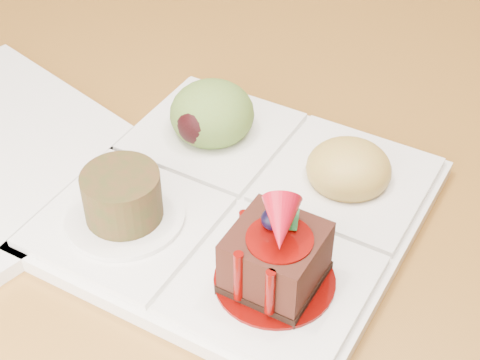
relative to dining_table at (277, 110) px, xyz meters
The scene contains 2 objects.
dining_table is the anchor object (origin of this frame).
sampler_plate 0.24m from the dining_table, 66.19° to the right, with size 0.27×0.27×0.10m.
Camera 1 is at (0.32, -0.55, 1.15)m, focal length 55.00 mm.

